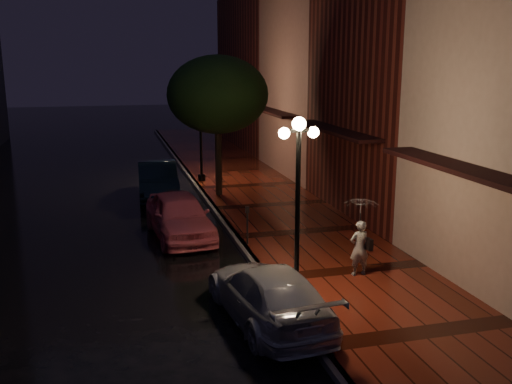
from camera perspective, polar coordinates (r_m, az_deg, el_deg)
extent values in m
plane|color=black|center=(18.53, -1.96, -4.90)|extent=(120.00, 120.00, 0.00)
cube|color=#45160C|center=(19.10, 4.65, -4.15)|extent=(4.50, 60.00, 0.15)
cube|color=#595451|center=(18.51, -1.97, -4.68)|extent=(0.25, 60.00, 0.15)
cube|color=#511914|center=(22.07, 15.13, 12.05)|extent=(5.00, 8.00, 11.00)
cube|color=#8C5951|center=(29.32, 7.18, 10.56)|extent=(5.00, 8.00, 9.00)
cube|color=#511914|center=(38.77, 1.62, 11.96)|extent=(5.00, 12.00, 10.00)
cylinder|color=black|center=(13.39, 4.17, -2.38)|extent=(0.12, 0.12, 4.00)
cylinder|color=black|center=(13.99, 4.04, -9.70)|extent=(0.36, 0.36, 0.30)
cube|color=black|center=(13.01, 4.31, 6.15)|extent=(0.70, 0.08, 0.08)
sphere|color=#FFDB99|center=(12.99, 4.32, 6.81)|extent=(0.32, 0.32, 0.32)
sphere|color=#FFDB99|center=(12.90, 2.83, 5.89)|extent=(0.26, 0.26, 0.26)
sphere|color=#FFDB99|center=(13.13, 5.76, 5.97)|extent=(0.26, 0.26, 0.26)
cylinder|color=black|center=(26.78, -5.54, 5.33)|extent=(0.12, 0.12, 4.00)
cylinder|color=black|center=(27.09, -5.46, 1.45)|extent=(0.36, 0.36, 0.30)
cube|color=black|center=(26.59, -5.64, 9.60)|extent=(0.70, 0.08, 0.08)
sphere|color=#FFDB99|center=(26.58, -5.64, 9.92)|extent=(0.32, 0.32, 0.32)
sphere|color=#FFDB99|center=(26.54, -6.39, 9.47)|extent=(0.26, 0.26, 0.26)
sphere|color=#FFDB99|center=(26.65, -4.88, 9.52)|extent=(0.26, 0.26, 0.26)
cylinder|color=black|center=(23.96, -3.77, 3.49)|extent=(0.28, 0.28, 3.20)
ellipsoid|color=black|center=(23.67, -3.86, 9.71)|extent=(4.16, 4.16, 3.20)
sphere|color=black|center=(24.44, -2.48, 8.42)|extent=(1.80, 1.80, 1.80)
sphere|color=black|center=(22.91, -5.00, 8.33)|extent=(1.80, 1.80, 1.80)
imported|color=#C85263|center=(18.84, -7.67, -2.35)|extent=(2.14, 4.51, 1.49)
imported|color=black|center=(24.54, -9.80, 1.18)|extent=(1.78, 4.61, 1.50)
imported|color=#AAA9B0|center=(12.83, 1.24, -10.16)|extent=(2.25, 4.62, 1.29)
imported|color=white|center=(15.28, 10.29, -5.51)|extent=(0.57, 0.39, 1.49)
imported|color=silver|center=(15.01, 10.43, -2.09)|extent=(0.87, 0.88, 0.80)
cylinder|color=black|center=(15.17, 10.34, -4.27)|extent=(0.02, 0.02, 1.19)
cube|color=black|center=(15.31, 11.23, -5.13)|extent=(0.12, 0.28, 0.30)
cylinder|color=black|center=(17.55, -0.87, -3.67)|extent=(0.06, 0.06, 1.02)
cube|color=black|center=(17.39, -0.88, -1.78)|extent=(0.12, 0.09, 0.20)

